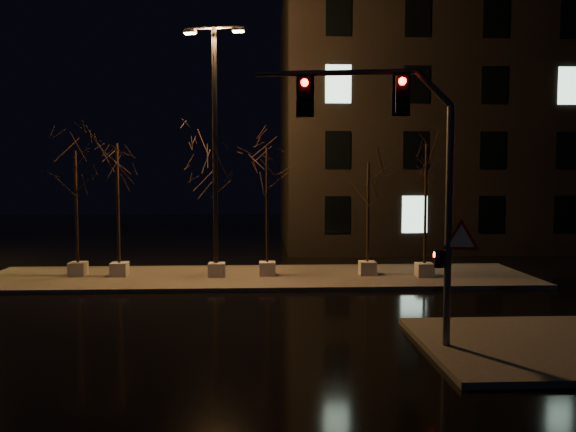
{
  "coord_description": "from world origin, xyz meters",
  "views": [
    {
      "loc": [
        0.12,
        -16.47,
        4.16
      ],
      "look_at": [
        1.03,
        2.66,
        2.8
      ],
      "focal_mm": 35.0,
      "sensor_mm": 36.0,
      "label": 1
    }
  ],
  "objects": [
    {
      "name": "ground",
      "position": [
        0.0,
        0.0,
        0.0
      ],
      "size": [
        90.0,
        90.0,
        0.0
      ],
      "primitive_type": "plane",
      "color": "black",
      "rests_on": "ground"
    },
    {
      "name": "median",
      "position": [
        0.0,
        6.0,
        0.07
      ],
      "size": [
        22.0,
        5.0,
        0.15
      ],
      "primitive_type": "cube",
      "color": "#4F4C46",
      "rests_on": "ground"
    },
    {
      "name": "sidewalk_corner",
      "position": [
        7.5,
        -3.5,
        0.07
      ],
      "size": [
        7.0,
        5.0,
        0.15
      ],
      "primitive_type": "cube",
      "color": "#4F4C46",
      "rests_on": "ground"
    },
    {
      "name": "building",
      "position": [
        14.0,
        18.0,
        7.5
      ],
      "size": [
        25.0,
        12.0,
        15.0
      ],
      "primitive_type": "cube",
      "color": "black",
      "rests_on": "ground"
    },
    {
      "name": "tree_0",
      "position": [
        -7.29,
        6.32,
        4.06
      ],
      "size": [
        1.8,
        1.8,
        5.15
      ],
      "color": "beige",
      "rests_on": "median"
    },
    {
      "name": "tree_1",
      "position": [
        -5.6,
        6.15,
        4.3
      ],
      "size": [
        1.8,
        1.8,
        5.46
      ],
      "color": "beige",
      "rests_on": "median"
    },
    {
      "name": "tree_2",
      "position": [
        -1.68,
        5.87,
        4.22
      ],
      "size": [
        1.8,
        1.8,
        5.37
      ],
      "color": "beige",
      "rests_on": "median"
    },
    {
      "name": "tree_3",
      "position": [
        0.35,
        6.03,
        4.17
      ],
      "size": [
        1.8,
        1.8,
        5.29
      ],
      "color": "beige",
      "rests_on": "median"
    },
    {
      "name": "tree_4",
      "position": [
        4.43,
        6.0,
        3.71
      ],
      "size": [
        1.8,
        1.8,
        4.69
      ],
      "color": "beige",
      "rests_on": "median"
    },
    {
      "name": "tree_5",
      "position": [
        6.62,
        5.43,
        4.26
      ],
      "size": [
        1.8,
        1.8,
        5.42
      ],
      "color": "beige",
      "rests_on": "median"
    },
    {
      "name": "traffic_signal_mast",
      "position": [
        3.46,
        -3.43,
        4.41
      ],
      "size": [
        5.27,
        0.86,
        6.49
      ],
      "rotation": [
        0.0,
        0.0,
        -0.14
      ],
      "color": "#5B5D63",
      "rests_on": "sidewalk_corner"
    },
    {
      "name": "streetlight_main",
      "position": [
        -1.71,
        5.94,
        5.83
      ],
      "size": [
        2.45,
        0.75,
        9.84
      ],
      "rotation": [
        0.0,
        0.0,
        -0.2
      ],
      "color": "black",
      "rests_on": "median"
    }
  ]
}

